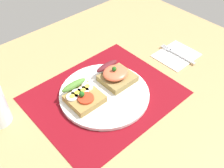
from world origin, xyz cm
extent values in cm
cube|color=tan|center=(0.00, 0.00, -1.60)|extent=(120.00, 90.00, 3.20)
cube|color=maroon|center=(0.00, 0.00, 0.15)|extent=(41.02, 33.83, 0.30)
cylinder|color=white|center=(0.00, 0.00, 0.82)|extent=(26.25, 26.25, 1.03)
cube|color=olive|center=(-6.28, 1.11, 2.31)|extent=(9.21, 8.71, 1.95)
cylinder|color=red|center=(-6.61, -0.40, 3.59)|extent=(4.45, 4.45, 0.60)
ellipsoid|color=#4F8031|center=(-6.28, 5.87, 4.19)|extent=(8.11, 2.20, 1.80)
sphere|color=#1E5919|center=(-7.06, 1.11, 4.69)|extent=(1.60, 1.60, 1.60)
cylinder|color=white|center=(-9.04, 2.97, 3.54)|extent=(3.26, 3.26, 0.50)
cylinder|color=yellow|center=(-9.04, 2.97, 3.87)|extent=(1.47, 1.47, 0.16)
cylinder|color=white|center=(-7.20, 3.19, 3.54)|extent=(3.26, 3.26, 0.50)
cylinder|color=yellow|center=(-7.20, 3.19, 3.87)|extent=(1.47, 1.47, 0.16)
cylinder|color=white|center=(-5.36, 2.82, 3.54)|extent=(3.26, 3.26, 0.50)
cylinder|color=yellow|center=(-5.36, 2.82, 3.87)|extent=(1.47, 1.47, 0.16)
cylinder|color=white|center=(-3.52, 3.29, 3.54)|extent=(3.26, 3.26, 0.50)
cylinder|color=yellow|center=(-3.52, 3.29, 3.87)|extent=(1.47, 1.47, 0.16)
cube|color=olive|center=(6.28, 1.16, 2.30)|extent=(9.46, 8.76, 1.94)
ellipsoid|color=#EA6342|center=(5.91, 1.73, 4.35)|extent=(7.76, 7.01, 2.16)
ellipsoid|color=#561A21|center=(6.28, 5.95, 4.17)|extent=(8.04, 2.20, 1.80)
sphere|color=#1E5919|center=(5.48, 1.76, 6.13)|extent=(1.40, 1.40, 1.40)
cube|color=white|center=(31.27, -2.17, 0.30)|extent=(13.96, 11.58, 0.60)
cube|color=#B7B7BC|center=(31.40, -4.28, 0.76)|extent=(0.80, 10.52, 0.32)
cube|color=#B7B7BC|center=(31.40, 1.18, 0.76)|extent=(1.50, 1.20, 0.32)
cube|color=#B7B7BC|center=(30.75, 3.18, 0.76)|extent=(0.32, 2.80, 0.32)
cube|color=#B7B7BC|center=(31.40, 3.18, 0.76)|extent=(0.32, 2.80, 0.32)
cube|color=#B7B7BC|center=(32.05, 3.18, 0.76)|extent=(0.32, 2.80, 0.32)
camera|label=1|loc=(-34.31, -41.26, 55.46)|focal=42.04mm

